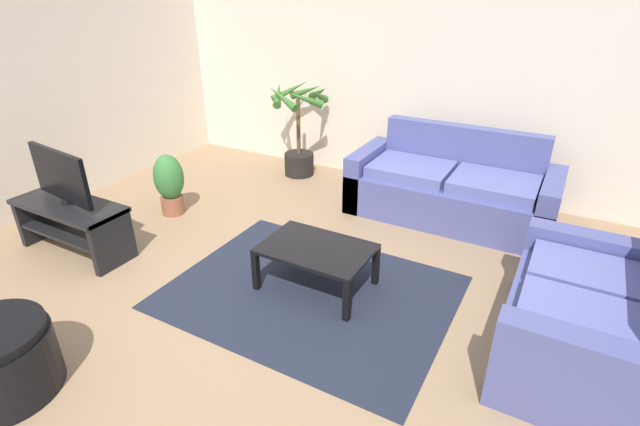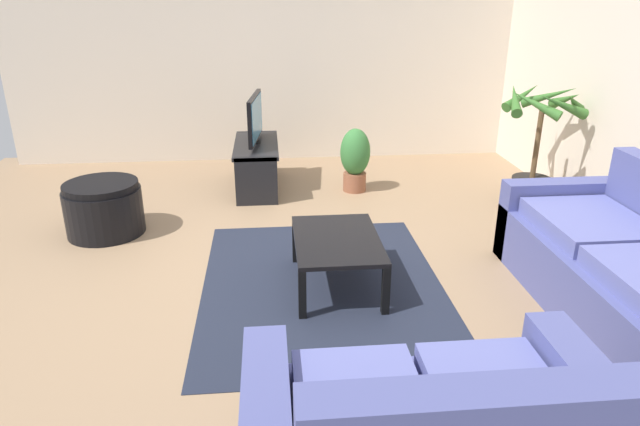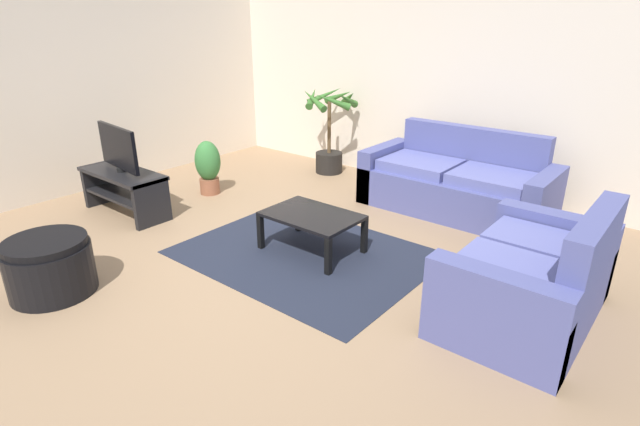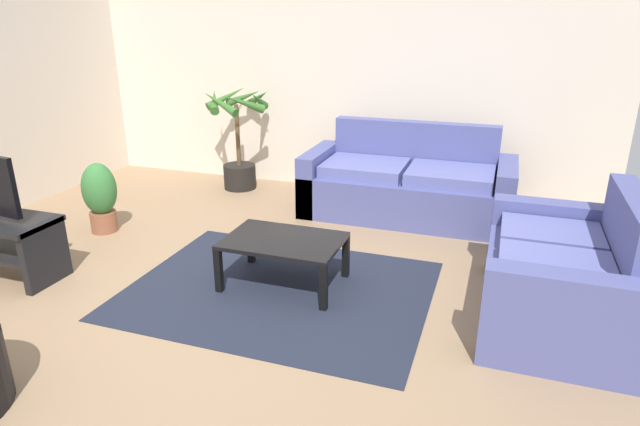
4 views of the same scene
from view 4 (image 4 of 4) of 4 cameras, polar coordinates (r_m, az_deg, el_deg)
name	(u,v)px [view 4 (image 4 of 4)]	position (r m, az deg, el deg)	size (l,w,h in m)	color
ground_plane	(212,306)	(3.94, -11.33, -9.57)	(6.60, 6.60, 0.00)	#937556
wall_back	(339,70)	(6.21, 2.06, 14.84)	(6.00, 0.06, 2.70)	beige
couch_main	(407,187)	(5.52, 9.20, 2.77)	(2.05, 0.90, 0.90)	#4C518C
couch_loveseat	(561,279)	(3.91, 24.14, -6.37)	(0.90, 1.44, 0.90)	#4C518C
coffee_table	(284,245)	(4.03, -3.87, -3.39)	(0.86, 0.59, 0.37)	black
area_rug	(279,289)	(4.08, -4.31, -8.01)	(2.20, 1.70, 0.01)	#1E2333
potted_palm	(239,141)	(6.33, -8.54, 7.48)	(0.80, 0.79, 1.18)	black
potted_plant_small	(100,195)	(5.41, -22.20, 1.75)	(0.31, 0.31, 0.66)	brown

